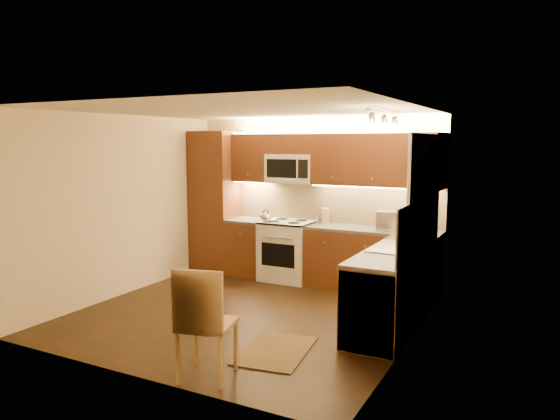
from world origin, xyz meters
The scene contains 37 objects.
floor centered at (0.00, 0.00, 0.00)m, with size 4.00×4.00×0.01m, color black.
ceiling centered at (0.00, 0.00, 2.50)m, with size 4.00×4.00×0.01m, color beige.
wall_back centered at (0.00, 2.00, 1.25)m, with size 4.00×0.01×2.50m, color beige.
wall_front centered at (0.00, -2.00, 1.25)m, with size 4.00×0.01×2.50m, color beige.
wall_left centered at (-2.00, 0.00, 1.25)m, with size 0.01×4.00×2.50m, color beige.
wall_right centered at (2.00, 0.00, 1.25)m, with size 0.01×4.00×2.50m, color beige.
pantry centered at (-1.65, 1.70, 1.15)m, with size 0.70×0.60×2.30m, color #44270E.
base_cab_back_left centered at (-0.99, 1.70, 0.43)m, with size 0.62×0.60×0.86m, color #44270E.
counter_back_left centered at (-0.99, 1.70, 0.88)m, with size 0.62×0.60×0.04m, color #363331.
base_cab_back_right centered at (1.04, 1.70, 0.43)m, with size 1.92×0.60×0.86m, color #44270E.
counter_back_right centered at (1.04, 1.70, 0.88)m, with size 1.92×0.60×0.04m, color #363331.
base_cab_right centered at (1.70, 0.40, 0.43)m, with size 0.60×2.00×0.86m, color #44270E.
counter_right centered at (1.70, 0.40, 0.88)m, with size 0.60×2.00×0.04m, color #363331.
dishwasher centered at (1.70, -0.30, 0.43)m, with size 0.58×0.60×0.84m, color silver.
backsplash_back centered at (0.35, 1.99, 1.20)m, with size 3.30×0.02×0.60m, color tan.
backsplash_right centered at (1.99, 0.40, 1.20)m, with size 0.02×2.00×0.60m, color tan.
upper_cab_back_left centered at (-0.99, 1.82, 1.88)m, with size 0.62×0.35×0.75m, color #44270E.
upper_cab_back_right centered at (1.04, 1.82, 1.88)m, with size 1.92×0.35×0.75m, color #44270E.
upper_cab_bridge centered at (-0.30, 1.82, 2.09)m, with size 0.76×0.35×0.31m, color #44270E.
upper_cab_right_corner centered at (1.82, 1.40, 1.88)m, with size 0.35×0.50×0.75m, color #44270E.
stove centered at (-0.30, 1.68, 0.46)m, with size 0.76×0.65×0.92m, color silver, non-canonical shape.
microwave centered at (-0.30, 1.81, 1.72)m, with size 0.76×0.38×0.44m, color silver, non-canonical shape.
window_frame centered at (1.99, 0.55, 1.60)m, with size 0.03×1.44×1.24m, color silver.
window_blinds centered at (1.97, 0.55, 1.60)m, with size 0.02×1.36×1.16m, color silver.
sink centered at (1.70, 0.55, 0.98)m, with size 0.52×0.86×0.15m, color silver, non-canonical shape.
faucet centered at (1.88, 0.55, 1.05)m, with size 0.20×0.04×0.30m, color silver, non-canonical shape.
track_light_bar centered at (1.55, 0.40, 2.46)m, with size 0.04×1.20×0.03m, color silver.
kettle centered at (-0.56, 1.45, 1.02)m, with size 0.17×0.17×0.20m, color silver, non-canonical shape.
toaster_oven centered at (1.32, 1.76, 1.03)m, with size 0.45×0.33×0.27m, color silver.
knife_block centered at (0.25, 1.86, 1.02)m, with size 0.11×0.17×0.23m, color #AD794E.
spice_jar_a centered at (0.14, 1.80, 0.95)m, with size 0.04×0.04×0.11m, color silver.
spice_jar_b centered at (0.22, 1.83, 0.95)m, with size 0.04×0.04×0.10m, color olive.
spice_jar_c centered at (0.48, 1.81, 0.95)m, with size 0.04×0.04×0.09m, color silver.
spice_jar_d centered at (0.22, 1.94, 0.95)m, with size 0.04×0.04×0.10m, color olive.
soap_bottle centered at (1.93, 1.28, 0.99)m, with size 0.08×0.08×0.18m, color silver.
rug centered at (0.85, -0.90, 0.01)m, with size 0.64×0.96×0.01m, color black.
dining_chair centered at (0.58, -1.70, 0.52)m, with size 0.46×0.46×1.05m, color #AD794E, non-canonical shape.
Camera 1 is at (3.24, -5.42, 2.13)m, focal length 33.50 mm.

